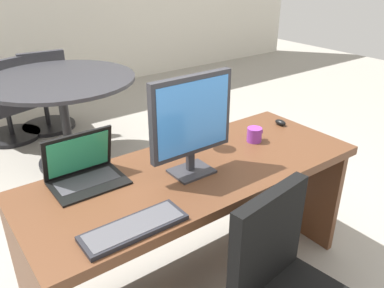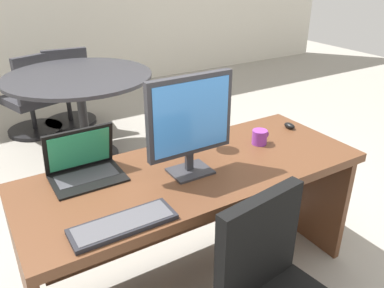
{
  "view_description": "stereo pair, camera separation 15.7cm",
  "coord_description": "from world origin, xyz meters",
  "px_view_note": "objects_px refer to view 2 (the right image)",
  "views": [
    {
      "loc": [
        -1.04,
        -1.37,
        1.71
      ],
      "look_at": [
        0.0,
        0.03,
        0.87
      ],
      "focal_mm": 36.53,
      "sensor_mm": 36.0,
      "label": 1
    },
    {
      "loc": [
        -0.91,
        -1.46,
        1.71
      ],
      "look_at": [
        0.0,
        0.03,
        0.87
      ],
      "focal_mm": 36.53,
      "sensor_mm": 36.0,
      "label": 2
    }
  ],
  "objects_px": {
    "meeting_table": "(81,96)",
    "meeting_chair_near": "(68,94)",
    "desk": "(191,197)",
    "laptop": "(83,161)",
    "keyboard": "(123,224)",
    "coffee_mug": "(260,137)",
    "monitor": "(190,120)",
    "mouse": "(289,126)",
    "meeting_chair_far": "(34,103)",
    "desk_lamp": "(194,101)"
  },
  "relations": [
    {
      "from": "mouse",
      "to": "desk_lamp",
      "type": "distance_m",
      "value": 0.68
    },
    {
      "from": "coffee_mug",
      "to": "desk",
      "type": "bearing_deg",
      "value": -178.65
    },
    {
      "from": "coffee_mug",
      "to": "meeting_chair_near",
      "type": "bearing_deg",
      "value": 98.8
    },
    {
      "from": "meeting_chair_near",
      "to": "desk",
      "type": "bearing_deg",
      "value": -91.03
    },
    {
      "from": "desk_lamp",
      "to": "meeting_table",
      "type": "relative_size",
      "value": 0.29
    },
    {
      "from": "monitor",
      "to": "keyboard",
      "type": "height_order",
      "value": "monitor"
    },
    {
      "from": "keyboard",
      "to": "meeting_table",
      "type": "distance_m",
      "value": 2.13
    },
    {
      "from": "keyboard",
      "to": "meeting_chair_near",
      "type": "relative_size",
      "value": 0.48
    },
    {
      "from": "meeting_table",
      "to": "meeting_chair_near",
      "type": "relative_size",
      "value": 1.43
    },
    {
      "from": "monitor",
      "to": "meeting_table",
      "type": "relative_size",
      "value": 0.39
    },
    {
      "from": "keyboard",
      "to": "coffee_mug",
      "type": "distance_m",
      "value": 1.0
    },
    {
      "from": "laptop",
      "to": "meeting_chair_far",
      "type": "distance_m",
      "value": 2.5
    },
    {
      "from": "meeting_chair_far",
      "to": "meeting_table",
      "type": "bearing_deg",
      "value": -72.28
    },
    {
      "from": "keyboard",
      "to": "meeting_chair_near",
      "type": "height_order",
      "value": "meeting_chair_near"
    },
    {
      "from": "keyboard",
      "to": "monitor",
      "type": "bearing_deg",
      "value": 27.11
    },
    {
      "from": "coffee_mug",
      "to": "meeting_chair_near",
      "type": "height_order",
      "value": "meeting_chair_near"
    },
    {
      "from": "keyboard",
      "to": "mouse",
      "type": "bearing_deg",
      "value": 16.77
    },
    {
      "from": "desk",
      "to": "laptop",
      "type": "xyz_separation_m",
      "value": [
        -0.5,
        0.19,
        0.27
      ]
    },
    {
      "from": "laptop",
      "to": "desk_lamp",
      "type": "relative_size",
      "value": 0.92
    },
    {
      "from": "monitor",
      "to": "meeting_chair_far",
      "type": "distance_m",
      "value": 2.79
    },
    {
      "from": "monitor",
      "to": "keyboard",
      "type": "distance_m",
      "value": 0.57
    },
    {
      "from": "laptop",
      "to": "mouse",
      "type": "bearing_deg",
      "value": -4.63
    },
    {
      "from": "laptop",
      "to": "meeting_chair_near",
      "type": "relative_size",
      "value": 0.38
    },
    {
      "from": "mouse",
      "to": "coffee_mug",
      "type": "height_order",
      "value": "coffee_mug"
    },
    {
      "from": "meeting_chair_near",
      "to": "meeting_chair_far",
      "type": "relative_size",
      "value": 1.02
    },
    {
      "from": "monitor",
      "to": "meeting_chair_near",
      "type": "relative_size",
      "value": 0.56
    },
    {
      "from": "monitor",
      "to": "mouse",
      "type": "distance_m",
      "value": 0.86
    },
    {
      "from": "monitor",
      "to": "meeting_chair_far",
      "type": "relative_size",
      "value": 0.57
    },
    {
      "from": "desk",
      "to": "coffee_mug",
      "type": "relative_size",
      "value": 16.13
    },
    {
      "from": "mouse",
      "to": "coffee_mug",
      "type": "xyz_separation_m",
      "value": [
        -0.3,
        -0.07,
        0.02
      ]
    },
    {
      "from": "desk",
      "to": "desk_lamp",
      "type": "height_order",
      "value": "desk_lamp"
    },
    {
      "from": "keyboard",
      "to": "coffee_mug",
      "type": "xyz_separation_m",
      "value": [
        0.95,
        0.3,
        0.03
      ]
    },
    {
      "from": "desk",
      "to": "meeting_chair_near",
      "type": "xyz_separation_m",
      "value": [
        0.05,
        2.67,
        -0.2
      ]
    },
    {
      "from": "mouse",
      "to": "coffee_mug",
      "type": "bearing_deg",
      "value": -166.41
    },
    {
      "from": "desk",
      "to": "coffee_mug",
      "type": "distance_m",
      "value": 0.52
    },
    {
      "from": "coffee_mug",
      "to": "desk_lamp",
      "type": "bearing_deg",
      "value": 151.37
    },
    {
      "from": "desk_lamp",
      "to": "mouse",
      "type": "bearing_deg",
      "value": -9.48
    },
    {
      "from": "keyboard",
      "to": "mouse",
      "type": "relative_size",
      "value": 5.33
    },
    {
      "from": "desk",
      "to": "meeting_table",
      "type": "distance_m",
      "value": 1.78
    },
    {
      "from": "desk",
      "to": "meeting_table",
      "type": "xyz_separation_m",
      "value": [
        -0.05,
        1.78,
        0.05
      ]
    },
    {
      "from": "monitor",
      "to": "laptop",
      "type": "bearing_deg",
      "value": 151.0
    },
    {
      "from": "desk_lamp",
      "to": "meeting_chair_near",
      "type": "xyz_separation_m",
      "value": [
        -0.09,
        2.48,
        -0.65
      ]
    },
    {
      "from": "laptop",
      "to": "meeting_chair_near",
      "type": "height_order",
      "value": "laptop"
    },
    {
      "from": "desk_lamp",
      "to": "meeting_chair_far",
      "type": "relative_size",
      "value": 0.42
    },
    {
      "from": "desk",
      "to": "laptop",
      "type": "relative_size",
      "value": 5.23
    },
    {
      "from": "meeting_table",
      "to": "meeting_chair_near",
      "type": "distance_m",
      "value": 0.93
    },
    {
      "from": "keyboard",
      "to": "meeting_chair_near",
      "type": "distance_m",
      "value": 3.04
    },
    {
      "from": "desk_lamp",
      "to": "meeting_table",
      "type": "distance_m",
      "value": 1.65
    },
    {
      "from": "laptop",
      "to": "desk_lamp",
      "type": "height_order",
      "value": "desk_lamp"
    },
    {
      "from": "meeting_chair_near",
      "to": "meeting_chair_far",
      "type": "xyz_separation_m",
      "value": [
        -0.37,
        -0.04,
        -0.02
      ]
    }
  ]
}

